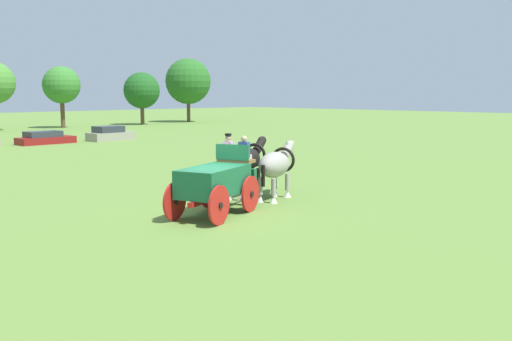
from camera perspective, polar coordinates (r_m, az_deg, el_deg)
The scene contains 9 objects.
ground_plane at distance 19.36m, azimuth -4.22°, elevation -4.55°, with size 220.00×220.00×0.00m, color olive.
show_wagon at distance 19.30m, azimuth -3.99°, elevation -1.06°, with size 5.74×2.80×2.67m.
draft_horse_near at distance 22.69m, azimuth -1.04°, elevation 0.96°, with size 3.14×1.63×2.31m.
draft_horse_off at distance 22.16m, azimuth 1.97°, elevation 0.51°, with size 2.95×1.59×2.20m.
parked_vehicle_e at distance 49.75m, azimuth -20.34°, elevation 3.03°, with size 4.61×1.96×1.05m.
parked_vehicle_f at distance 51.74m, azimuth -14.41°, elevation 3.54°, with size 3.94×2.04×1.27m.
tree_f at distance 72.18m, azimuth -18.88°, elevation 8.07°, with size 4.41×4.41×7.30m.
tree_g at distance 76.92m, azimuth -11.35°, elevation 7.85°, with size 4.72×4.72×6.86m.
tree_h at distance 83.34m, azimuth -6.81°, elevation 8.84°, with size 6.51×6.51×9.08m.
Camera 1 is at (-12.39, -14.29, 4.11)m, focal length 40.00 mm.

